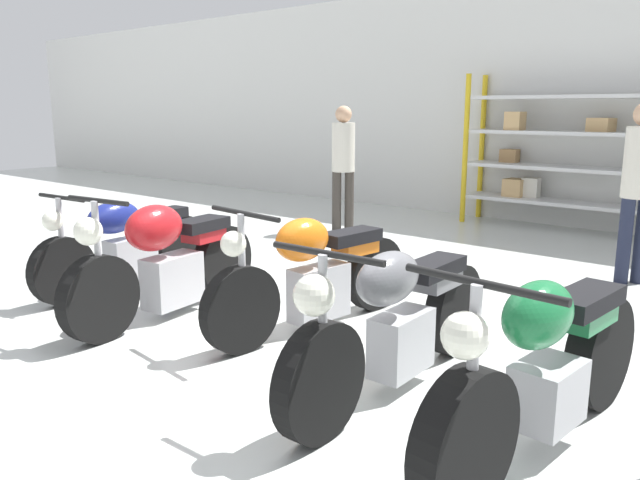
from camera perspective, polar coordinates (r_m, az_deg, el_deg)
The scene contains 10 objects.
ground_plane at distance 4.80m, azimuth -3.11°, elevation -8.97°, with size 30.00×30.00×0.00m, color silver.
back_wall at distance 9.79m, azimuth 22.17°, elevation 11.62°, with size 30.00×0.08×3.60m.
shelving_rack at distance 9.31m, azimuth 24.30°, elevation 7.26°, with size 4.06×0.63×2.21m.
motorcycle_blue at distance 6.31m, azimuth -17.29°, elevation -0.33°, with size 0.64×2.00×0.97m.
motorcycle_red at distance 5.30m, azimuth -13.91°, elevation -1.87°, with size 0.64×2.04×1.08m.
motorcycle_orange at distance 4.87m, azimuth -0.52°, elevation -3.05°, with size 0.74×2.06×1.02m.
motorcycle_grey at distance 3.83m, azimuth 6.99°, elevation -7.22°, with size 0.70×2.17×1.02m.
motorcycle_green at distance 3.35m, azimuth 19.85°, elevation -10.86°, with size 0.74×2.08×1.04m.
person_browsing at distance 6.79m, azimuth 27.19°, elevation 5.05°, with size 0.45×0.45×1.77m.
person_near_rack at distance 8.73m, azimuth 2.14°, elevation 7.49°, with size 0.45×0.45×1.75m.
Camera 1 is at (3.07, -3.26, 1.72)m, focal length 35.00 mm.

